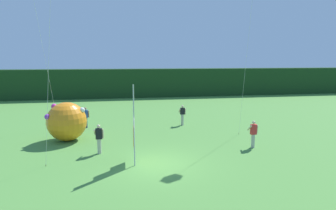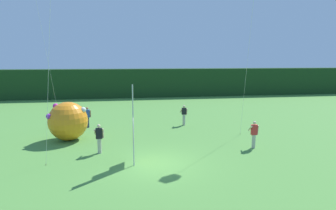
# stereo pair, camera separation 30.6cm
# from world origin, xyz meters

# --- Properties ---
(ground_plane) EXTENTS (120.00, 120.00, 0.00)m
(ground_plane) POSITION_xyz_m (0.00, 0.00, 0.00)
(ground_plane) COLOR #518E3D
(distant_treeline) EXTENTS (80.00, 2.40, 3.97)m
(distant_treeline) POSITION_xyz_m (0.00, 26.31, 1.98)
(distant_treeline) COLOR #193819
(distant_treeline) RESTS_ON ground
(banner_flag) EXTENTS (0.06, 1.03, 4.15)m
(banner_flag) POSITION_xyz_m (-1.08, 0.29, 1.99)
(banner_flag) COLOR #B7B7BC
(banner_flag) RESTS_ON ground
(person_near_banner) EXTENTS (0.55, 0.48, 1.66)m
(person_near_banner) POSITION_xyz_m (3.28, 8.29, 0.88)
(person_near_banner) COLOR #B7B2A3
(person_near_banner) RESTS_ON ground
(person_mid_field) EXTENTS (0.55, 0.48, 1.70)m
(person_mid_field) POSITION_xyz_m (-2.97, 2.24, 0.91)
(person_mid_field) COLOR #B7B2A3
(person_mid_field) RESTS_ON ground
(person_far_left) EXTENTS (0.55, 0.48, 1.67)m
(person_far_left) POSITION_xyz_m (6.23, 1.77, 0.89)
(person_far_left) COLOR #B7B2A3
(person_far_left) RESTS_ON ground
(person_far_right) EXTENTS (0.55, 0.48, 1.64)m
(person_far_right) POSITION_xyz_m (-4.40, 8.68, 0.88)
(person_far_right) COLOR #2D334C
(person_far_right) RESTS_ON ground
(inflatable_balloon) EXTENTS (2.58, 2.58, 2.58)m
(inflatable_balloon) POSITION_xyz_m (-5.22, 5.28, 1.29)
(inflatable_balloon) COLOR orange
(inflatable_balloon) RESTS_ON ground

